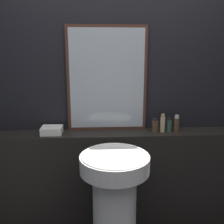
# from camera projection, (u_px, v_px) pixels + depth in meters

# --- Properties ---
(wall_back) EXTENTS (8.00, 0.06, 2.50)m
(wall_back) POSITION_uv_depth(u_px,v_px,m) (121.00, 95.00, 2.23)
(wall_back) COLOR black
(wall_back) RESTS_ON ground_plane
(vanity_counter) EXTENTS (2.62, 0.24, 0.95)m
(vanity_counter) POSITION_uv_depth(u_px,v_px,m) (121.00, 182.00, 2.26)
(vanity_counter) COLOR black
(vanity_counter) RESTS_ON ground_plane
(pedestal_sink) EXTENTS (0.49, 0.49, 0.93)m
(pedestal_sink) POSITION_uv_depth(u_px,v_px,m) (115.00, 204.00, 1.82)
(pedestal_sink) COLOR white
(pedestal_sink) RESTS_ON ground_plane
(mirror) EXTENTS (0.69, 0.03, 0.90)m
(mirror) POSITION_uv_depth(u_px,v_px,m) (107.00, 79.00, 2.14)
(mirror) COLOR #47281E
(mirror) RESTS_ON vanity_counter
(towel_stack) EXTENTS (0.17, 0.15, 0.06)m
(towel_stack) POSITION_uv_depth(u_px,v_px,m) (52.00, 130.00, 2.11)
(towel_stack) COLOR white
(towel_stack) RESTS_ON vanity_counter
(shampoo_bottle) EXTENTS (0.06, 0.06, 0.12)m
(shampoo_bottle) POSITION_uv_depth(u_px,v_px,m) (155.00, 126.00, 2.15)
(shampoo_bottle) COLOR #4C3823
(shampoo_bottle) RESTS_ON vanity_counter
(conditioner_bottle) EXTENTS (0.04, 0.04, 0.16)m
(conditioner_bottle) POSITION_uv_depth(u_px,v_px,m) (163.00, 124.00, 2.15)
(conditioner_bottle) COLOR #C6B284
(conditioner_bottle) RESTS_ON vanity_counter
(lotion_bottle) EXTENTS (0.04, 0.04, 0.13)m
(lotion_bottle) POSITION_uv_depth(u_px,v_px,m) (169.00, 125.00, 2.16)
(lotion_bottle) COLOR #2D4C3D
(lotion_bottle) RESTS_ON vanity_counter
(body_wash_bottle) EXTENTS (0.05, 0.05, 0.15)m
(body_wash_bottle) POSITION_uv_depth(u_px,v_px,m) (176.00, 124.00, 2.16)
(body_wash_bottle) COLOR #4C3823
(body_wash_bottle) RESTS_ON vanity_counter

